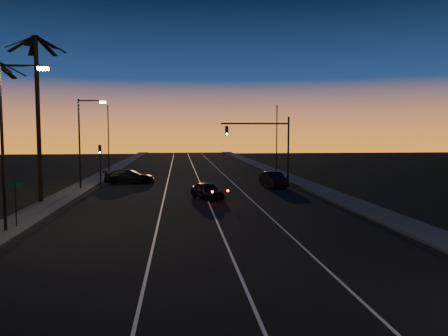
{
  "coord_description": "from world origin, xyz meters",
  "views": [
    {
      "loc": [
        -1.75,
        -4.07,
        5.35
      ],
      "look_at": [
        1.08,
        23.18,
        3.14
      ],
      "focal_mm": 35.0,
      "sensor_mm": 36.0,
      "label": 1
    }
  ],
  "objects": [
    {
      "name": "road",
      "position": [
        0.0,
        30.0,
        0.01
      ],
      "size": [
        20.0,
        170.0,
        0.01
      ],
      "primitive_type": "cube",
      "color": "black",
      "rests_on": "ground"
    },
    {
      "name": "sidewalk_left",
      "position": [
        -11.2,
        30.0,
        0.08
      ],
      "size": [
        2.4,
        170.0,
        0.16
      ],
      "primitive_type": "cube",
      "color": "#333330",
      "rests_on": "ground"
    },
    {
      "name": "sidewalk_right",
      "position": [
        11.2,
        30.0,
        0.08
      ],
      "size": [
        2.4,
        170.0,
        0.16
      ],
      "primitive_type": "cube",
      "color": "#333330",
      "rests_on": "ground"
    },
    {
      "name": "lane_stripe_left",
      "position": [
        -3.0,
        30.0,
        0.02
      ],
      "size": [
        0.12,
        160.0,
        0.01
      ],
      "primitive_type": "cube",
      "color": "silver",
      "rests_on": "road"
    },
    {
      "name": "lane_stripe_mid",
      "position": [
        0.5,
        30.0,
        0.02
      ],
      "size": [
        0.12,
        160.0,
        0.01
      ],
      "primitive_type": "cube",
      "color": "silver",
      "rests_on": "road"
    },
    {
      "name": "lane_stripe_right",
      "position": [
        4.0,
        30.0,
        0.02
      ],
      "size": [
        0.12,
        160.0,
        0.01
      ],
      "primitive_type": "cube",
      "color": "silver",
      "rests_on": "road"
    },
    {
      "name": "palm_far",
      "position": [
        -12.2,
        30.0,
        7.61
      ],
      "size": [
        4.25,
        4.16,
        12.53
      ],
      "color": "black",
      "rests_on": "ground"
    },
    {
      "name": "streetlight_left_near",
      "position": [
        -10.7,
        20.0,
        5.32
      ],
      "size": [
        2.55,
        0.26,
        9.0
      ],
      "color": "black",
      "rests_on": "ground"
    },
    {
      "name": "streetlight_left_far",
      "position": [
        -10.69,
        38.0,
        5.06
      ],
      "size": [
        2.55,
        0.26,
        8.5
      ],
      "color": "black",
      "rests_on": "ground"
    },
    {
      "name": "street_sign",
      "position": [
        -10.8,
        21.0,
        1.66
      ],
      "size": [
        0.7,
        0.06,
        2.6
      ],
      "color": "black",
      "rests_on": "ground"
    },
    {
      "name": "signal_mast",
      "position": [
        7.14,
        39.99,
        4.78
      ],
      "size": [
        7.1,
        0.41,
        7.0
      ],
      "color": "black",
      "rests_on": "ground"
    },
    {
      "name": "signal_post",
      "position": [
        -9.5,
        39.98,
        2.89
      ],
      "size": [
        0.28,
        0.37,
        4.2
      ],
      "color": "black",
      "rests_on": "ground"
    },
    {
      "name": "far_pole_left",
      "position": [
        -11.0,
        55.0,
        4.5
      ],
      "size": [
        0.14,
        0.14,
        9.0
      ],
      "primitive_type": "cylinder",
      "color": "black",
      "rests_on": "ground"
    },
    {
      "name": "far_pole_right",
      "position": [
        11.0,
        52.0,
        4.5
      ],
      "size": [
        0.14,
        0.14,
        9.0
      ],
      "primitive_type": "cylinder",
      "color": "black",
      "rests_on": "ground"
    },
    {
      "name": "lead_car",
      "position": [
        0.53,
        31.13,
        0.68
      ],
      "size": [
        3.02,
        4.6,
        1.33
      ],
      "color": "black",
      "rests_on": "road"
    },
    {
      "name": "right_car",
      "position": [
        7.57,
        38.27,
        0.76
      ],
      "size": [
        2.17,
        4.71,
        1.5
      ],
      "color": "black",
      "rests_on": "road"
    },
    {
      "name": "cross_car",
      "position": [
        -6.96,
        42.32,
        0.77
      ],
      "size": [
        5.45,
        2.68,
        1.52
      ],
      "color": "black",
      "rests_on": "road"
    }
  ]
}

